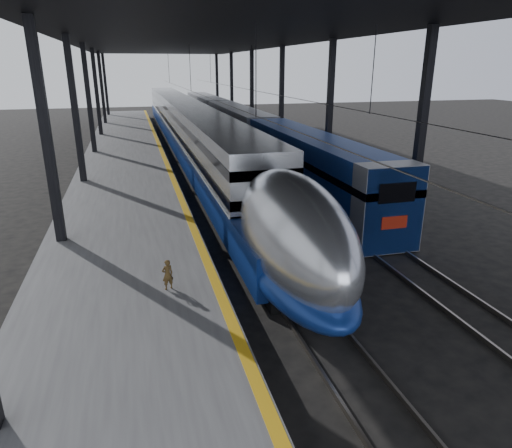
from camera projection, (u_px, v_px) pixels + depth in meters
name	position (u px, v px, depth m)	size (l,w,h in m)	color
ground	(236.00, 305.00, 14.85)	(160.00, 160.00, 0.00)	black
platform	(125.00, 169.00, 32.08)	(6.00, 80.00, 1.00)	#4C4C4F
yellow_strip	(165.00, 160.00, 32.60)	(0.30, 80.00, 0.01)	gold
rails	(236.00, 169.00, 34.18)	(6.52, 80.00, 0.16)	slate
canopy	(197.00, 39.00, 30.58)	(18.00, 75.00, 9.47)	black
tgv_train	(189.00, 130.00, 40.09)	(3.00, 65.20, 4.30)	#B0B3B8
second_train	(240.00, 128.00, 42.98)	(2.69, 56.05, 3.71)	navy
child	(168.00, 275.00, 13.61)	(0.35, 0.23, 0.95)	#463317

